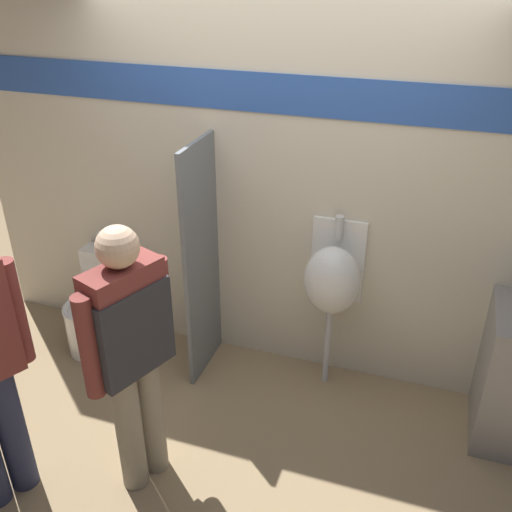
% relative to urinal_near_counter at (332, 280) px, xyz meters
% --- Properties ---
extents(ground_plane, '(16.00, 16.00, 0.00)m').
position_rel_urinal_near_counter_xyz_m(ground_plane, '(-0.44, -0.42, -0.83)').
color(ground_plane, '#997F5B').
extents(display_wall, '(4.59, 0.07, 2.70)m').
position_rel_urinal_near_counter_xyz_m(display_wall, '(-0.44, 0.18, 0.53)').
color(display_wall, beige).
rests_on(display_wall, ground_plane).
extents(divider_near_counter, '(0.03, 0.52, 1.69)m').
position_rel_urinal_near_counter_xyz_m(divider_near_counter, '(-0.88, -0.11, 0.02)').
color(divider_near_counter, slate).
rests_on(divider_near_counter, ground_plane).
extents(urinal_near_counter, '(0.37, 0.32, 1.23)m').
position_rel_urinal_near_counter_xyz_m(urinal_near_counter, '(0.00, 0.00, 0.00)').
color(urinal_near_counter, silver).
rests_on(urinal_near_counter, ground_plane).
extents(toilet, '(0.40, 0.57, 0.87)m').
position_rel_urinal_near_counter_xyz_m(toilet, '(-1.76, -0.15, -0.53)').
color(toilet, white).
rests_on(toilet, ground_plane).
extents(person_in_vest, '(0.34, 0.53, 1.61)m').
position_rel_urinal_near_counter_xyz_m(person_in_vest, '(-0.81, -1.16, 0.11)').
color(person_in_vest, gray).
rests_on(person_in_vest, ground_plane).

